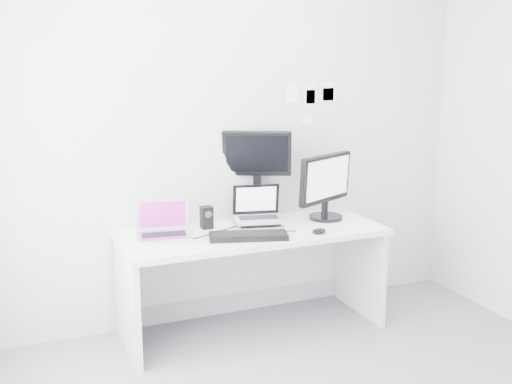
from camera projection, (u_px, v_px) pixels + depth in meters
back_wall at (233, 134)px, 4.57m from camera, size 3.60×0.00×3.60m
desk at (252, 281)px, 4.47m from camera, size 1.80×0.70×0.73m
macbook at (164, 219)px, 4.18m from camera, size 0.39×0.32×0.26m
speaker at (207, 217)px, 4.43m from camera, size 0.08×0.08×0.15m
dell_laptop at (259, 205)px, 4.51m from camera, size 0.38×0.32×0.28m
rear_monitor at (257, 173)px, 4.64m from camera, size 0.52×0.37×0.66m
samsung_monitor at (326, 186)px, 4.64m from camera, size 0.59×0.45×0.49m
keyboard at (248, 236)px, 4.20m from camera, size 0.54×0.32×0.03m
mouse at (319, 231)px, 4.31m from camera, size 0.13×0.10×0.04m
wall_note_0 at (291, 94)px, 4.68m from camera, size 0.10×0.00×0.14m
wall_note_1 at (310, 99)px, 4.74m from camera, size 0.09×0.00×0.13m
wall_note_2 at (328, 91)px, 4.79m from camera, size 0.10×0.00×0.14m
wall_note_3 at (307, 120)px, 4.77m from camera, size 0.11×0.00×0.08m
wall_note_4 at (329, 95)px, 4.80m from camera, size 0.11×0.00×0.10m
wall_note_5 at (312, 95)px, 4.74m from camera, size 0.10×0.00×0.13m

